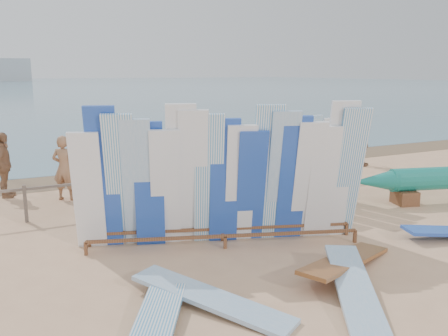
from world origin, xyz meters
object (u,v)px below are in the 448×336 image
flat_board_b (353,297)px  beachgoer_4 (149,165)px  vendor_table (317,188)px  flat_board_c (345,269)px  beachgoer_6 (179,161)px  side_surfboard_rack (313,164)px  beachgoer_9 (311,145)px  beachgoer_2 (137,163)px  beach_chair_left (155,187)px  beachgoer_10 (364,146)px  main_surfboard_rack (224,182)px  beachgoer_1 (64,168)px  beachgoer_8 (304,150)px  beach_chair_right (230,180)px  beachgoer_5 (210,147)px  beachgoer_extra_1 (4,165)px  stroller (233,172)px  flat_board_a (211,307)px

flat_board_b → beachgoer_4: 7.79m
vendor_table → flat_board_c: bearing=-103.4°
flat_board_c → beachgoer_6: size_ratio=1.53×
side_surfboard_rack → beachgoer_9: (3.08, 4.20, -0.28)m
beachgoer_6 → beachgoer_2: 1.23m
beach_chair_left → beachgoer_10: size_ratio=0.63×
main_surfboard_rack → beachgoer_1: bearing=134.3°
beachgoer_1 → beachgoer_4: bearing=-157.6°
flat_board_c → beachgoer_6: 6.86m
beach_chair_left → beachgoer_8: bearing=40.8°
beachgoer_1 → beach_chair_right: bearing=-158.7°
beachgoer_9 → beachgoer_5: beachgoer_5 is taller
beachgoer_9 → beachgoer_extra_1: size_ratio=0.90×
side_surfboard_rack → flat_board_c: side_surfboard_rack is taller
stroller → flat_board_c: bearing=-113.2°
beachgoer_10 → side_surfboard_rack: bearing=179.7°
beachgoer_6 → beachgoer_1: bearing=-70.1°
flat_board_c → stroller: (1.14, 6.60, 0.44)m
beachgoer_6 → flat_board_b: bearing=26.9°
beach_chair_right → beachgoer_1: bearing=174.5°
beach_chair_left → beach_chair_right: (2.34, -0.13, -0.03)m
vendor_table → beachgoer_6: bearing=150.8°
beachgoer_9 → beachgoer_10: 2.03m
flat_board_b → flat_board_c: bearing=86.5°
flat_board_c → beachgoer_2: bearing=-10.4°
beachgoer_10 → flat_board_b: bearing=-168.4°
flat_board_c → beachgoer_1: (-3.79, 7.19, 0.90)m
beach_chair_right → beachgoer_extra_1: bearing=167.9°
beachgoer_6 → beachgoer_2: beachgoer_2 is taller
beachgoer_extra_1 → vendor_table: bearing=-106.2°
flat_board_b → beachgoer_4: bearing=127.2°
flat_board_c → beach_chair_left: size_ratio=2.78×
flat_board_a → beachgoer_2: 7.20m
main_surfboard_rack → beachgoer_2: size_ratio=3.14×
side_surfboard_rack → stroller: size_ratio=2.20×
vendor_table → beachgoer_8: bearing=76.5°
side_surfboard_rack → beachgoer_1: size_ratio=1.35×
side_surfboard_rack → beachgoer_4: bearing=129.3°
beachgoer_2 → stroller: bearing=-130.6°
beachgoer_5 → beachgoer_2: (-3.12, -1.79, 0.01)m
beachgoer_8 → beachgoer_4: 5.91m
flat_board_c → beachgoer_6: (-0.58, 6.78, 0.88)m
beach_chair_right → stroller: bearing=54.7°
beachgoer_8 → stroller: bearing=68.0°
stroller → beachgoer_6: 1.78m
flat_board_b → beachgoer_4: beachgoer_4 is taller
side_surfboard_rack → beachgoer_6: side_surfboard_rack is taller
stroller → beachgoer_9: (3.96, 1.32, 0.38)m
side_surfboard_rack → beach_chair_left: 4.48m
beach_chair_left → beachgoer_8: size_ratio=0.62×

